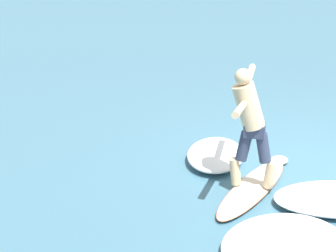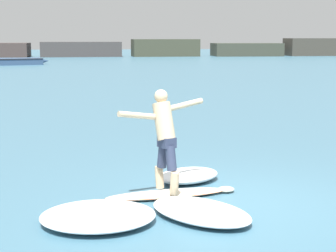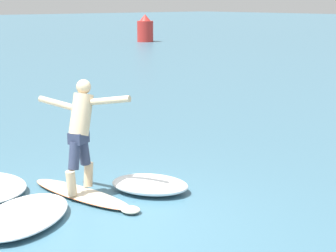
{
  "view_description": "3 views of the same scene",
  "coord_description": "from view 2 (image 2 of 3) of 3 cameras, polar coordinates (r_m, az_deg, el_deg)",
  "views": [
    {
      "loc": [
        -8.9,
        -4.28,
        4.73
      ],
      "look_at": [
        -1.18,
        1.58,
        0.71
      ],
      "focal_mm": 85.0,
      "sensor_mm": 36.0,
      "label": 1
    },
    {
      "loc": [
        -1.97,
        -7.99,
        2.48
      ],
      "look_at": [
        -0.76,
        1.7,
        0.91
      ],
      "focal_mm": 60.0,
      "sensor_mm": 36.0,
      "label": 2
    },
    {
      "loc": [
        5.62,
        -3.63,
        2.74
      ],
      "look_at": [
        -0.42,
        1.61,
        0.95
      ],
      "focal_mm": 60.0,
      "sensor_mm": 36.0,
      "label": 3
    }
  ],
  "objects": [
    {
      "name": "small_boat_offshore",
      "position": [
        51.29,
        -15.25,
        6.38
      ],
      "size": [
        5.51,
        3.6,
        0.58
      ],
      "color": "#334B6D",
      "rests_on": "ground"
    },
    {
      "name": "ground_plane",
      "position": [
        8.59,
        6.52,
        -7.7
      ],
      "size": [
        200.0,
        200.0,
        0.0
      ],
      "primitive_type": "plane",
      "color": "#3E6A80"
    },
    {
      "name": "surfboard",
      "position": [
        8.8,
        0.1,
        -6.91
      ],
      "size": [
        2.13,
        0.75,
        0.23
      ],
      "color": "beige",
      "rests_on": "ground"
    },
    {
      "name": "surfer",
      "position": [
        8.63,
        -0.36,
        -0.68
      ],
      "size": [
        1.4,
        0.79,
        1.58
      ],
      "color": "#CCB18A",
      "rests_on": "surfboard"
    },
    {
      "name": "rock_jetty_breakwater",
      "position": [
        70.52,
        -0.15,
        7.87
      ],
      "size": [
        72.36,
        5.29,
        2.22
      ],
      "color": "#42353C",
      "rests_on": "ground"
    },
    {
      "name": "wave_foam_at_tail",
      "position": [
        9.69,
        2.05,
        -5.04
      ],
      "size": [
        1.4,
        1.27,
        0.21
      ],
      "color": "white",
      "rests_on": "ground"
    },
    {
      "name": "wave_foam_beside",
      "position": [
        7.83,
        3.33,
        -8.65
      ],
      "size": [
        1.75,
        1.89,
        0.18
      ],
      "color": "white",
      "rests_on": "ground"
    },
    {
      "name": "wave_foam_at_nose",
      "position": [
        7.68,
        -7.13,
        -9.02
      ],
      "size": [
        1.57,
        1.4,
        0.19
      ],
      "color": "white",
      "rests_on": "ground"
    }
  ]
}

